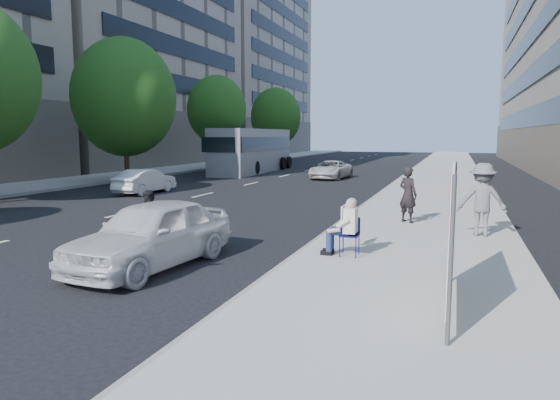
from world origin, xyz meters
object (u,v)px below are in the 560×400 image
at_px(white_sedan_mid, 145,181).
at_px(motorcycle, 151,220).
at_px(protest_banner, 451,229).
at_px(jogger, 482,200).
at_px(pedestrian_woman, 408,195).
at_px(white_sedan_near, 152,233).
at_px(bus, 253,151).
at_px(seated_protester, 345,223).
at_px(white_sedan_far, 331,170).

distance_m(white_sedan_mid, motorcycle, 11.99).
bearing_deg(protest_banner, white_sedan_mid, 138.27).
height_order(jogger, pedestrian_woman, jogger).
bearing_deg(white_sedan_mid, white_sedan_near, 126.64).
relative_size(white_sedan_near, motorcycle, 2.10).
height_order(jogger, bus, bus).
height_order(white_sedan_mid, bus, bus).
bearing_deg(pedestrian_woman, white_sedan_mid, 11.49).
distance_m(jogger, pedestrian_woman, 2.53).
bearing_deg(white_sedan_mid, motorcycle, 126.82).
xyz_separation_m(white_sedan_near, white_sedan_mid, (-8.22, 11.72, -0.14)).
bearing_deg(white_sedan_mid, seated_protester, 142.17).
bearing_deg(pedestrian_woman, white_sedan_far, -35.87).
xyz_separation_m(protest_banner, bus, (-14.86, 27.94, 0.23)).
height_order(protest_banner, white_sedan_mid, protest_banner).
distance_m(motorcycle, bus, 26.10).
bearing_deg(seated_protester, white_sedan_mid, 140.58).
distance_m(white_sedan_mid, bus, 15.24).
relative_size(white_sedan_near, white_sedan_mid, 1.19).
bearing_deg(jogger, pedestrian_woman, -37.96).
bearing_deg(protest_banner, seated_protester, 128.29).
distance_m(white_sedan_far, motorcycle, 20.94).
bearing_deg(seated_protester, protest_banner, -51.71).
distance_m(pedestrian_woman, white_sedan_mid, 13.91).
xyz_separation_m(pedestrian_woman, motorcycle, (-6.05, -4.76, -0.38)).
bearing_deg(white_sedan_mid, pedestrian_woman, 160.39).
distance_m(seated_protester, pedestrian_woman, 4.96).
xyz_separation_m(seated_protester, white_sedan_far, (-5.43, 21.05, -0.29)).
xyz_separation_m(white_sedan_mid, motorcycle, (6.92, -9.79, 0.04)).
distance_m(white_sedan_near, white_sedan_far, 22.93).
relative_size(white_sedan_mid, bus, 0.30).
bearing_deg(white_sedan_near, pedestrian_woman, 60.63).
height_order(pedestrian_woman, bus, bus).
bearing_deg(pedestrian_woman, jogger, 177.16).
relative_size(motorcycle, bus, 0.17).
xyz_separation_m(jogger, bus, (-15.59, 21.69, 0.51)).
height_order(seated_protester, bus, bus).
bearing_deg(motorcycle, white_sedan_near, -62.68).
xyz_separation_m(protest_banner, white_sedan_far, (-7.68, 23.90, -0.81)).
bearing_deg(seated_protester, jogger, 48.86).
xyz_separation_m(motorcycle, bus, (-7.48, 24.98, 1.00)).
distance_m(pedestrian_woman, motorcycle, 7.71).
xyz_separation_m(white_sedan_mid, bus, (-0.56, 15.19, 1.04)).
bearing_deg(motorcycle, white_sedan_far, 84.04).
distance_m(white_sedan_near, bus, 28.32).
xyz_separation_m(jogger, white_sedan_near, (-6.80, -5.22, -0.39)).
distance_m(protest_banner, bus, 31.65).
height_order(pedestrian_woman, white_sedan_far, pedestrian_woman).
xyz_separation_m(pedestrian_woman, white_sedan_far, (-6.35, 16.18, -0.43)).
height_order(pedestrian_woman, protest_banner, protest_banner).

